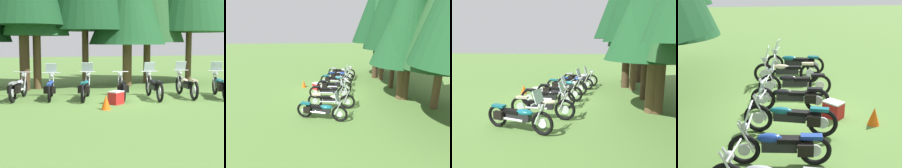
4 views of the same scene
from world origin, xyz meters
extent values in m
plane|color=#547A38|center=(0.00, 0.00, 0.00)|extent=(80.00, 80.00, 0.00)
torus|color=black|center=(-3.61, 1.54, 0.37)|extent=(0.32, 0.73, 0.73)
cylinder|color=silver|center=(-3.61, 1.54, 0.37)|extent=(0.13, 0.29, 0.28)
torus|color=black|center=(-4.08, 0.04, 0.37)|extent=(0.32, 0.73, 0.73)
cylinder|color=silver|center=(-4.08, 0.04, 0.37)|extent=(0.13, 0.29, 0.28)
cube|color=black|center=(-3.85, 0.79, 0.48)|extent=(0.41, 0.80, 0.25)
ellipsoid|color=#9EA0A8|center=(-3.78, 1.00, 0.63)|extent=(0.38, 0.60, 0.20)
cube|color=black|center=(-3.91, 0.59, 0.60)|extent=(0.36, 0.56, 0.10)
cube|color=#9EA0A8|center=(-4.06, 0.12, 0.71)|extent=(0.29, 0.47, 0.08)
cylinder|color=silver|center=(-3.70, 1.51, 0.66)|extent=(0.14, 0.33, 0.65)
cylinder|color=silver|center=(-3.57, 1.47, 0.66)|extent=(0.14, 0.33, 0.65)
cylinder|color=silver|center=(-3.66, 1.41, 1.00)|extent=(0.70, 0.25, 0.04)
sphere|color=silver|center=(-3.63, 1.50, 0.88)|extent=(0.21, 0.21, 0.17)
cylinder|color=silver|center=(-3.79, 0.59, 0.39)|extent=(0.31, 0.77, 0.08)
cube|color=black|center=(-4.16, 0.28, 0.47)|extent=(0.23, 0.35, 0.26)
cube|color=black|center=(-3.89, 0.19, 0.47)|extent=(0.23, 0.35, 0.26)
torus|color=black|center=(-2.54, 1.27, 0.34)|extent=(0.22, 0.68, 0.67)
cylinder|color=silver|center=(-2.54, 1.27, 0.34)|extent=(0.09, 0.26, 0.26)
torus|color=black|center=(-2.79, -0.16, 0.34)|extent=(0.22, 0.68, 0.67)
cylinder|color=silver|center=(-2.79, -0.16, 0.34)|extent=(0.09, 0.26, 0.26)
cube|color=black|center=(-2.66, 0.56, 0.45)|extent=(0.31, 0.74, 0.26)
ellipsoid|color=navy|center=(-2.63, 0.76, 0.61)|extent=(0.32, 0.54, 0.20)
cube|color=black|center=(-2.70, 0.36, 0.58)|extent=(0.29, 0.51, 0.10)
cube|color=navy|center=(-2.77, -0.08, 0.65)|extent=(0.24, 0.46, 0.08)
cylinder|color=silver|center=(-2.62, 1.23, 0.63)|extent=(0.10, 0.34, 0.65)
cylinder|color=silver|center=(-2.48, 1.20, 0.63)|extent=(0.10, 0.34, 0.65)
cylinder|color=silver|center=(-2.56, 1.14, 0.97)|extent=(0.70, 0.16, 0.04)
sphere|color=silver|center=(-2.55, 1.23, 0.85)|extent=(0.20, 0.20, 0.17)
cylinder|color=silver|center=(-2.58, 0.38, 0.36)|extent=(0.20, 0.72, 0.08)
cube|color=silver|center=(-2.56, 1.16, 1.15)|extent=(0.46, 0.22, 0.39)
cube|color=black|center=(-2.90, 0.06, 0.44)|extent=(0.19, 0.34, 0.26)
cube|color=black|center=(-2.61, 0.01, 0.44)|extent=(0.19, 0.34, 0.26)
torus|color=black|center=(-1.13, 0.92, 0.37)|extent=(0.33, 0.74, 0.74)
cylinder|color=silver|center=(-1.13, 0.92, 0.37)|extent=(0.14, 0.28, 0.28)
torus|color=black|center=(-1.63, -0.60, 0.37)|extent=(0.33, 0.74, 0.74)
cylinder|color=silver|center=(-1.63, -0.60, 0.37)|extent=(0.14, 0.28, 0.28)
cube|color=black|center=(-1.38, 0.16, 0.47)|extent=(0.41, 0.81, 0.23)
ellipsoid|color=#14606B|center=(-1.31, 0.37, 0.62)|extent=(0.38, 0.60, 0.18)
cube|color=black|center=(-1.45, -0.05, 0.59)|extent=(0.36, 0.57, 0.10)
cube|color=#14606B|center=(-1.60, -0.53, 0.71)|extent=(0.29, 0.47, 0.08)
cylinder|color=silver|center=(-1.21, 0.89, 0.67)|extent=(0.15, 0.33, 0.65)
cylinder|color=silver|center=(-1.08, 0.85, 0.67)|extent=(0.15, 0.33, 0.65)
cylinder|color=silver|center=(-1.17, 0.79, 1.00)|extent=(0.60, 0.23, 0.04)
sphere|color=silver|center=(-1.14, 0.88, 0.88)|extent=(0.21, 0.21, 0.17)
cylinder|color=silver|center=(-1.33, -0.04, 0.39)|extent=(0.32, 0.78, 0.08)
cube|color=silver|center=(-1.17, 0.81, 1.18)|extent=(0.47, 0.28, 0.39)
cube|color=black|center=(-1.70, -0.37, 0.47)|extent=(0.23, 0.35, 0.26)
cube|color=black|center=(-1.43, -0.46, 0.47)|extent=(0.23, 0.35, 0.26)
torus|color=black|center=(0.17, 0.72, 0.37)|extent=(0.27, 0.74, 0.73)
cylinder|color=silver|center=(0.17, 0.72, 0.37)|extent=(0.11, 0.28, 0.28)
torus|color=black|center=(-0.17, -0.81, 0.37)|extent=(0.27, 0.74, 0.73)
cylinder|color=silver|center=(-0.17, -0.81, 0.37)|extent=(0.11, 0.28, 0.28)
cube|color=black|center=(0.00, -0.05, 0.46)|extent=(0.34, 0.80, 0.22)
ellipsoid|color=black|center=(0.05, 0.16, 0.59)|extent=(0.33, 0.59, 0.17)
cube|color=black|center=(-0.05, -0.26, 0.56)|extent=(0.31, 0.55, 0.10)
cube|color=black|center=(-0.15, -0.74, 0.70)|extent=(0.25, 0.46, 0.08)
cylinder|color=silver|center=(0.09, 0.68, 0.66)|extent=(0.12, 0.34, 0.65)
cylinder|color=silver|center=(0.22, 0.65, 0.66)|extent=(0.12, 0.34, 0.65)
cylinder|color=silver|center=(0.14, 0.58, 1.00)|extent=(0.63, 0.17, 0.04)
sphere|color=silver|center=(0.16, 0.67, 0.88)|extent=(0.20, 0.20, 0.17)
cylinder|color=silver|center=(0.07, -0.24, 0.39)|extent=(0.25, 0.78, 0.08)
cube|color=black|center=(-0.26, -0.59, 0.47)|extent=(0.21, 0.34, 0.26)
cube|color=black|center=(0.01, -0.65, 0.47)|extent=(0.21, 0.34, 0.26)
torus|color=black|center=(1.30, 0.43, 0.37)|extent=(0.19, 0.75, 0.75)
cylinder|color=silver|center=(1.30, 0.43, 0.37)|extent=(0.08, 0.29, 0.29)
torus|color=black|center=(1.10, -1.20, 0.37)|extent=(0.19, 0.75, 0.75)
cylinder|color=silver|center=(1.10, -1.20, 0.37)|extent=(0.08, 0.29, 0.29)
cube|color=black|center=(1.20, -0.38, 0.48)|extent=(0.28, 0.83, 0.24)
ellipsoid|color=black|center=(1.23, -0.16, 0.63)|extent=(0.30, 0.60, 0.19)
cube|color=black|center=(1.18, -0.61, 0.60)|extent=(0.28, 0.56, 0.10)
cube|color=black|center=(1.11, -1.12, 0.73)|extent=(0.22, 0.46, 0.08)
cylinder|color=silver|center=(1.23, 0.38, 0.67)|extent=(0.08, 0.34, 0.65)
cylinder|color=silver|center=(1.36, 0.37, 0.67)|extent=(0.08, 0.34, 0.65)
cylinder|color=silver|center=(1.28, 0.29, 1.01)|extent=(0.69, 0.12, 0.04)
sphere|color=silver|center=(1.29, 0.38, 0.89)|extent=(0.19, 0.19, 0.17)
cylinder|color=silver|center=(1.29, -0.58, 0.39)|extent=(0.18, 0.82, 0.08)
cube|color=silver|center=(1.29, 0.31, 1.19)|extent=(0.46, 0.20, 0.39)
torus|color=black|center=(2.72, 0.52, 0.38)|extent=(0.20, 0.77, 0.77)
cylinder|color=silver|center=(2.72, 0.52, 0.38)|extent=(0.09, 0.30, 0.30)
torus|color=black|center=(2.51, -1.16, 0.38)|extent=(0.20, 0.77, 0.77)
cylinder|color=silver|center=(2.51, -1.16, 0.38)|extent=(0.09, 0.30, 0.30)
cube|color=black|center=(2.62, -0.32, 0.49)|extent=(0.29, 0.85, 0.24)
ellipsoid|color=beige|center=(2.64, -0.09, 0.63)|extent=(0.31, 0.62, 0.18)
cube|color=black|center=(2.59, -0.55, 0.60)|extent=(0.29, 0.58, 0.10)
cube|color=beige|center=(2.52, -1.08, 0.74)|extent=(0.23, 0.46, 0.08)
cylinder|color=silver|center=(2.64, 0.47, 0.68)|extent=(0.08, 0.34, 0.65)
cylinder|color=silver|center=(2.78, 0.45, 0.68)|extent=(0.08, 0.34, 0.65)
cylinder|color=silver|center=(2.70, 0.38, 1.02)|extent=(0.65, 0.11, 0.04)
sphere|color=silver|center=(2.71, 0.47, 0.90)|extent=(0.19, 0.19, 0.17)
cylinder|color=silver|center=(2.71, -0.52, 0.40)|extent=(0.18, 0.84, 0.08)
cube|color=silver|center=(2.70, 0.40, 1.20)|extent=(0.46, 0.20, 0.39)
torus|color=black|center=(4.10, -0.01, 0.37)|extent=(0.33, 0.74, 0.74)
cylinder|color=silver|center=(4.10, -0.01, 0.37)|extent=(0.14, 0.29, 0.29)
cube|color=black|center=(3.84, -0.80, 0.48)|extent=(0.47, 0.86, 0.25)
ellipsoid|color=#14606B|center=(3.91, -0.58, 0.63)|extent=(0.45, 0.65, 0.19)
cube|color=black|center=(3.77, -1.02, 0.60)|extent=(0.42, 0.61, 0.10)
cylinder|color=silver|center=(4.00, -0.04, 0.67)|extent=(0.15, 0.33, 0.65)
cylinder|color=silver|center=(4.16, -0.09, 0.67)|extent=(0.15, 0.33, 0.65)
cylinder|color=silver|center=(4.06, -0.14, 1.01)|extent=(0.69, 0.26, 0.04)
sphere|color=silver|center=(4.09, -0.05, 0.89)|extent=(0.21, 0.21, 0.17)
cube|color=silver|center=(4.07, -0.12, 1.19)|extent=(0.47, 0.28, 0.39)
cube|color=black|center=(3.48, -1.35, 0.47)|extent=(0.23, 0.35, 0.26)
cylinder|color=#42301E|center=(-3.48, 3.55, 1.46)|extent=(0.45, 0.45, 2.93)
cylinder|color=brown|center=(-2.90, 3.88, 1.24)|extent=(0.37, 0.37, 2.48)
cylinder|color=#42301E|center=(-0.60, 3.97, 1.37)|extent=(0.31, 0.31, 2.73)
cylinder|color=brown|center=(1.46, 3.77, 1.03)|extent=(0.45, 0.45, 2.07)
cylinder|color=#4C3823|center=(1.55, 3.99, 1.15)|extent=(0.44, 0.44, 2.30)
cylinder|color=brown|center=(2.99, 5.02, 1.08)|extent=(0.37, 0.37, 2.17)
cylinder|color=brown|center=(5.31, 4.76, 1.36)|extent=(0.32, 0.32, 2.72)
cube|color=red|center=(-0.56, -1.18, 0.21)|extent=(0.62, 0.60, 0.43)
cube|color=silver|center=(-0.56, -1.18, 0.45)|extent=(0.64, 0.61, 0.04)
cone|color=#EA590F|center=(-1.18, -2.11, 0.24)|extent=(0.32, 0.32, 0.48)
camera|label=1|loc=(-4.19, -13.51, 2.20)|focal=59.01mm
camera|label=2|loc=(11.79, -0.62, 4.06)|focal=30.54mm
camera|label=3|loc=(10.33, 1.32, 2.76)|focal=36.18mm
camera|label=4|loc=(-8.09, 1.13, 3.59)|focal=48.77mm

